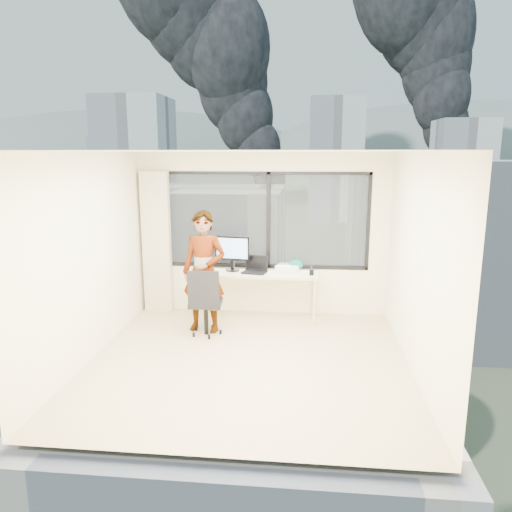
# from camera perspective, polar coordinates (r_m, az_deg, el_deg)

# --- Properties ---
(floor) EXTENTS (4.00, 4.00, 0.01)m
(floor) POSITION_cam_1_polar(r_m,az_deg,el_deg) (6.25, -0.95, -12.30)
(floor) COLOR tan
(floor) RESTS_ON ground
(ceiling) EXTENTS (4.00, 4.00, 0.01)m
(ceiling) POSITION_cam_1_polar(r_m,az_deg,el_deg) (5.70, -1.04, 12.27)
(ceiling) COLOR white
(ceiling) RESTS_ON ground
(wall_front) EXTENTS (4.00, 0.01, 2.60)m
(wall_front) POSITION_cam_1_polar(r_m,az_deg,el_deg) (3.93, -4.47, -6.94)
(wall_front) COLOR #F4EFBD
(wall_front) RESTS_ON ground
(wall_left) EXTENTS (0.01, 4.00, 2.60)m
(wall_left) POSITION_cam_1_polar(r_m,az_deg,el_deg) (6.39, -19.11, -0.16)
(wall_left) COLOR #F4EFBD
(wall_left) RESTS_ON ground
(wall_right) EXTENTS (0.01, 4.00, 2.60)m
(wall_right) POSITION_cam_1_polar(r_m,az_deg,el_deg) (5.95, 18.52, -0.99)
(wall_right) COLOR #F4EFBD
(wall_right) RESTS_ON ground
(window_wall) EXTENTS (3.30, 0.16, 1.55)m
(window_wall) POSITION_cam_1_polar(r_m,az_deg,el_deg) (7.75, 1.12, 4.24)
(window_wall) COLOR black
(window_wall) RESTS_ON ground
(curtain) EXTENTS (0.45, 0.14, 2.30)m
(curtain) POSITION_cam_1_polar(r_m,az_deg,el_deg) (8.04, -11.65, 1.56)
(curtain) COLOR beige
(curtain) RESTS_ON floor
(desk) EXTENTS (1.80, 0.60, 0.75)m
(desk) POSITION_cam_1_polar(r_m,az_deg,el_deg) (7.67, 0.50, -4.65)
(desk) COLOR beige
(desk) RESTS_ON floor
(chair) EXTENTS (0.55, 0.55, 1.01)m
(chair) POSITION_cam_1_polar(r_m,az_deg,el_deg) (6.99, -5.96, -5.27)
(chair) COLOR black
(chair) RESTS_ON floor
(person) EXTENTS (0.71, 0.53, 1.78)m
(person) POSITION_cam_1_polar(r_m,az_deg,el_deg) (7.04, -6.16, -1.88)
(person) COLOR #2D2D33
(person) RESTS_ON floor
(monitor) EXTENTS (0.57, 0.19, 0.56)m
(monitor) POSITION_cam_1_polar(r_m,az_deg,el_deg) (7.63, -2.81, 0.34)
(monitor) COLOR black
(monitor) RESTS_ON desk
(game_console) EXTENTS (0.41, 0.37, 0.08)m
(game_console) POSITION_cam_1_polar(r_m,az_deg,el_deg) (7.72, 3.80, -1.36)
(game_console) COLOR white
(game_console) RESTS_ON desk
(laptop) EXTENTS (0.43, 0.45, 0.23)m
(laptop) POSITION_cam_1_polar(r_m,az_deg,el_deg) (7.50, -0.20, -1.14)
(laptop) COLOR black
(laptop) RESTS_ON desk
(cellphone) EXTENTS (0.13, 0.08, 0.01)m
(cellphone) POSITION_cam_1_polar(r_m,az_deg,el_deg) (7.47, 0.04, -2.06)
(cellphone) COLOR black
(cellphone) RESTS_ON desk
(pen_cup) EXTENTS (0.08, 0.08, 0.09)m
(pen_cup) POSITION_cam_1_polar(r_m,az_deg,el_deg) (7.44, 6.59, -1.90)
(pen_cup) COLOR black
(pen_cup) RESTS_ON desk
(handbag) EXTENTS (0.24, 0.13, 0.18)m
(handbag) POSITION_cam_1_polar(r_m,az_deg,el_deg) (7.73, 4.76, -0.99)
(handbag) COLOR #0D5148
(handbag) RESTS_ON desk
(exterior_ground) EXTENTS (400.00, 400.00, 0.04)m
(exterior_ground) POSITION_cam_1_polar(r_m,az_deg,el_deg) (126.75, 5.48, 4.45)
(exterior_ground) COLOR #515B3D
(exterior_ground) RESTS_ON ground
(near_bldg_a) EXTENTS (16.00, 12.00, 14.00)m
(near_bldg_a) POSITION_cam_1_polar(r_m,az_deg,el_deg) (38.17, -9.07, -2.66)
(near_bldg_a) COLOR beige
(near_bldg_a) RESTS_ON exterior_ground
(near_bldg_b) EXTENTS (14.00, 13.00, 16.00)m
(near_bldg_b) POSITION_cam_1_polar(r_m,az_deg,el_deg) (45.91, 19.99, 0.52)
(near_bldg_b) COLOR white
(near_bldg_b) RESTS_ON exterior_ground
(far_tower_a) EXTENTS (14.00, 14.00, 28.00)m
(far_tower_a) POSITION_cam_1_polar(r_m,az_deg,el_deg) (106.82, -13.92, 10.29)
(far_tower_a) COLOR silver
(far_tower_a) RESTS_ON exterior_ground
(far_tower_b) EXTENTS (13.00, 13.00, 30.00)m
(far_tower_b) POSITION_cam_1_polar(r_m,az_deg,el_deg) (125.88, 9.33, 11.15)
(far_tower_b) COLOR silver
(far_tower_b) RESTS_ON exterior_ground
(far_tower_c) EXTENTS (15.00, 15.00, 26.00)m
(far_tower_c) POSITION_cam_1_polar(r_m,az_deg,el_deg) (152.29, 23.09, 9.73)
(far_tower_c) COLOR silver
(far_tower_c) RESTS_ON exterior_ground
(far_tower_d) EXTENTS (16.00, 14.00, 22.00)m
(far_tower_d) POSITION_cam_1_polar(r_m,az_deg,el_deg) (167.16, -15.70, 9.67)
(far_tower_d) COLOR silver
(far_tower_d) RESTS_ON exterior_ground
(hill_a) EXTENTS (288.00, 216.00, 90.00)m
(hill_a) POSITION_cam_1_polar(r_m,az_deg,el_deg) (347.69, -14.68, 8.90)
(hill_a) COLOR slate
(hill_a) RESTS_ON exterior_ground
(hill_b) EXTENTS (300.00, 220.00, 96.00)m
(hill_b) POSITION_cam_1_polar(r_m,az_deg,el_deg) (340.87, 23.01, 8.29)
(hill_b) COLOR slate
(hill_b) RESTS_ON exterior_ground
(tree_a) EXTENTS (7.00, 7.00, 8.00)m
(tree_a) POSITION_cam_1_polar(r_m,az_deg,el_deg) (34.66, -23.85, -10.33)
(tree_a) COLOR #1F4A18
(tree_a) RESTS_ON exterior_ground
(tree_b) EXTENTS (7.60, 7.60, 9.00)m
(tree_b) POSITION_cam_1_polar(r_m,az_deg,el_deg) (26.77, 12.75, -15.11)
(tree_b) COLOR #1F4A18
(tree_b) RESTS_ON exterior_ground
(smoke_plume_a) EXTENTS (40.00, 24.00, 90.00)m
(smoke_plume_a) POSITION_cam_1_polar(r_m,az_deg,el_deg) (160.22, 2.04, 25.15)
(smoke_plume_a) COLOR black
(smoke_plume_a) RESTS_ON exterior_ground
(smoke_plume_b) EXTENTS (30.00, 18.00, 70.00)m
(smoke_plume_b) POSITION_cam_1_polar(r_m,az_deg,el_deg) (185.48, 24.12, 18.59)
(smoke_plume_b) COLOR black
(smoke_plume_b) RESTS_ON exterior_ground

